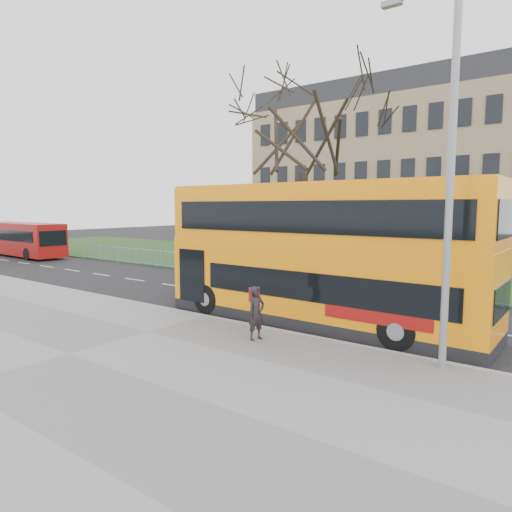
{
  "coord_description": "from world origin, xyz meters",
  "views": [
    {
      "loc": [
        10.79,
        -13.05,
        3.94
      ],
      "look_at": [
        0.3,
        1.0,
        2.02
      ],
      "focal_mm": 32.0,
      "sensor_mm": 36.0,
      "label": 1
    }
  ],
  "objects_px": {
    "red_bus": "(21,238)",
    "pedestrian": "(256,313)",
    "yellow_bus": "(317,250)",
    "street_lamp": "(446,164)"
  },
  "relations": [
    {
      "from": "yellow_bus",
      "to": "red_bus",
      "type": "bearing_deg",
      "value": 172.14
    },
    {
      "from": "red_bus",
      "to": "street_lamp",
      "type": "bearing_deg",
      "value": -9.23
    },
    {
      "from": "pedestrian",
      "to": "street_lamp",
      "type": "xyz_separation_m",
      "value": [
        4.8,
        0.8,
        4.01
      ]
    },
    {
      "from": "yellow_bus",
      "to": "pedestrian",
      "type": "distance_m",
      "value": 3.43
    },
    {
      "from": "street_lamp",
      "to": "red_bus",
      "type": "bearing_deg",
      "value": 170.84
    },
    {
      "from": "red_bus",
      "to": "pedestrian",
      "type": "relative_size",
      "value": 6.51
    },
    {
      "from": "red_bus",
      "to": "pedestrian",
      "type": "distance_m",
      "value": 29.68
    },
    {
      "from": "red_bus",
      "to": "pedestrian",
      "type": "xyz_separation_m",
      "value": [
        28.73,
        -7.42,
        -0.51
      ]
    },
    {
      "from": "pedestrian",
      "to": "street_lamp",
      "type": "relative_size",
      "value": 0.18
    },
    {
      "from": "red_bus",
      "to": "pedestrian",
      "type": "bearing_deg",
      "value": -12.54
    }
  ]
}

